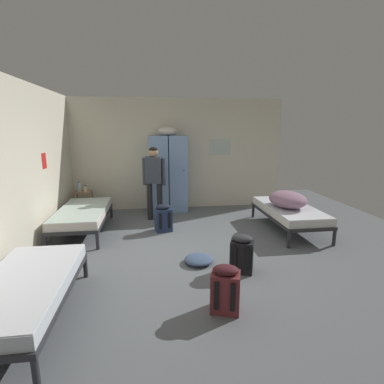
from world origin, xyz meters
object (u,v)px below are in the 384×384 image
Objects in this scene: backpack_maroon at (225,289)px; backpack_black at (242,254)px; bed_left_rear at (83,214)px; person_traveler at (154,177)px; lotion_bottle at (85,189)px; bedding_heap at (288,199)px; backpack_navy at (163,218)px; bed_left_front at (24,289)px; bed_right at (289,211)px; water_bottle at (79,187)px; clothes_pile_denim at (199,259)px; locker_bank at (168,172)px; shelf_unit at (84,201)px.

backpack_black is (0.47, 0.89, 0.00)m from backpack_maroon.
person_traveler reaches higher than bed_left_rear.
bedding_heap is at bearing -21.63° from lotion_bottle.
bed_left_front is at bearing -120.39° from backpack_navy.
bedding_heap reaches higher than bed_right.
lotion_bottle is (-4.21, 1.67, -0.01)m from bedding_heap.
water_bottle reaches higher than clothes_pile_denim.
bed_left_front is 2.36m from clothes_pile_denim.
bedding_heap is at bearing -146.66° from bed_right.
clothes_pile_denim is at bearing 94.95° from backpack_maroon.
locker_bank is 2.89m from bedding_heap.
lotion_bottle is at bearing 159.94° from person_traveler.
locker_bank is at bearing 3.37° from lotion_bottle.
water_bottle is (-0.33, 1.29, 0.29)m from bed_left_rear.
backpack_black is 0.70m from clothes_pile_denim.
backpack_navy reaches higher than bed_left_front.
water_bottle is (-1.75, 0.64, -0.31)m from person_traveler.
water_bottle is 4.90m from backpack_maroon.
lotion_bottle is at bearing 159.19° from bed_right.
water_bottle reaches higher than bedding_heap.
shelf_unit reaches higher than bed_left_rear.
backpack_maroon is 1.26m from clothes_pile_denim.
clothes_pile_denim is at bearing 29.10° from bed_left_front.
person_traveler is (-0.35, -0.70, 0.01)m from locker_bank.
backpack_navy is 1.63m from clothes_pile_denim.
person_traveler is 10.47× the size of lotion_bottle.
locker_bank is 3.17m from clothes_pile_denim.
locker_bank is 3.54m from backpack_black.
person_traveler is (1.67, -0.62, 0.64)m from shelf_unit.
backpack_maroon is (2.15, -0.10, -0.12)m from bed_left_front.
bed_left_front is 4.68m from bedding_heap.
bedding_heap is (-0.07, -0.04, 0.26)m from bed_right.
bedding_heap reaches higher than lotion_bottle.
locker_bank is at bearing 1.50° from water_bottle.
bedding_heap is at bearing -7.10° from backpack_navy.
backpack_navy is (-0.58, 2.78, 0.00)m from backpack_maroon.
backpack_navy is (-0.20, -1.48, -0.71)m from locker_bank.
bedding_heap is at bearing 31.98° from clothes_pile_denim.
person_traveler reaches higher than shelf_unit.
lotion_bottle is at bearing 130.74° from backpack_black.
person_traveler is 1.07m from backpack_navy.
backpack_black is at bearing -37.57° from bed_left_rear.
shelf_unit is 1.29× the size of clothes_pile_denim.
locker_bank is 1.98m from lotion_bottle.
bed_left_front is at bearing 177.43° from backpack_maroon.
bed_left_rear is at bearing -81.70° from lotion_bottle.
bed_left_rear and bed_right have the same top height.
water_bottle is 4.45m from backpack_black.
backpack_navy is at bearing -97.61° from locker_bank.
bed_left_front is at bearing -87.45° from lotion_bottle.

